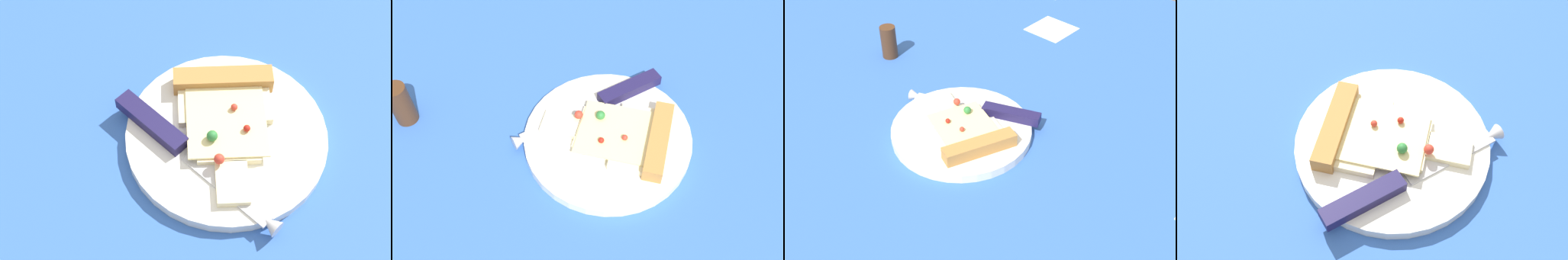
{
  "view_description": "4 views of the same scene",
  "coord_description": "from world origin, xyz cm",
  "views": [
    {
      "loc": [
        25.42,
        -12.49,
        57.92
      ],
      "look_at": [
        -7.82,
        1.91,
        2.3
      ],
      "focal_mm": 53.14,
      "sensor_mm": 36.0,
      "label": 1
    },
    {
      "loc": [
        1.14,
        41.89,
        53.37
      ],
      "look_at": [
        -3.57,
        5.24,
        3.33
      ],
      "focal_mm": 41.98,
      "sensor_mm": 36.0,
      "label": 2
    },
    {
      "loc": [
        -54.38,
        51.81,
        55.25
      ],
      "look_at": [
        -10.38,
        4.88,
        2.88
      ],
      "focal_mm": 47.2,
      "sensor_mm": 36.0,
      "label": 3
    },
    {
      "loc": [
        -12.83,
        -26.02,
        50.19
      ],
      "look_at": [
        -8.72,
        5.79,
        3.74
      ],
      "focal_mm": 44.4,
      "sensor_mm": 36.0,
      "label": 4
    }
  ],
  "objects": [
    {
      "name": "plate",
      "position": [
        -6.41,
        5.24,
        0.77
      ],
      "size": [
        23.5,
        23.5,
        1.54
      ],
      "primitive_type": "cylinder",
      "color": "white",
      "rests_on": "ground_plane"
    },
    {
      "name": "pizza_slice",
      "position": [
        -8.81,
        6.14,
        2.33
      ],
      "size": [
        19.04,
        14.31,
        2.57
      ],
      "rotation": [
        0.0,
        0.0,
        4.35
      ],
      "color": "beige",
      "rests_on": "plate"
    },
    {
      "name": "ground_plane",
      "position": [
        -0.02,
        -0.01,
        -1.5
      ],
      "size": [
        134.64,
        134.64,
        3.0
      ],
      "color": "#3360B7",
      "rests_on": "ground"
    },
    {
      "name": "knife",
      "position": [
        -6.6,
        -0.58,
        2.14
      ],
      "size": [
        22.94,
        11.24,
        2.45
      ],
      "rotation": [
        0.0,
        0.0,
        5.11
      ],
      "color": "silver",
      "rests_on": "plate"
    }
  ]
}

